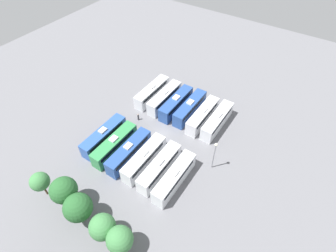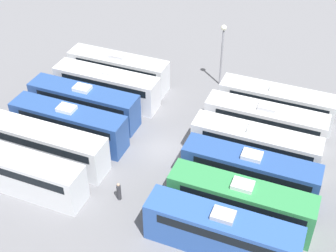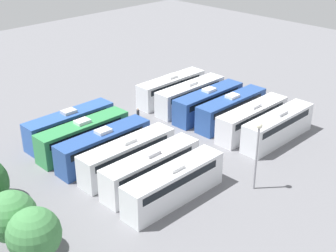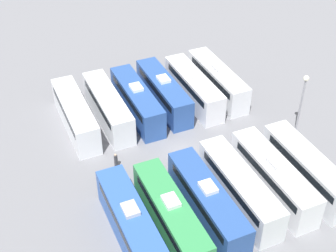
{
  "view_description": "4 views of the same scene",
  "coord_description": "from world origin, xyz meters",
  "px_view_note": "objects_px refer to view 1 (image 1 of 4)",
  "views": [
    {
      "loc": [
        -21.89,
        30.6,
        41.94
      ],
      "look_at": [
        -0.85,
        -1.0,
        2.19
      ],
      "focal_mm": 28.0,
      "sensor_mm": 36.0,
      "label": 1
    },
    {
      "loc": [
        30.11,
        12.92,
        27.9
      ],
      "look_at": [
        -0.59,
        0.5,
        2.43
      ],
      "focal_mm": 50.0,
      "sensor_mm": 36.0,
      "label": 2
    },
    {
      "loc": [
        -34.2,
        34.84,
        25.17
      ],
      "look_at": [
        -0.34,
        1.18,
        2.36
      ],
      "focal_mm": 50.0,
      "sensor_mm": 36.0,
      "label": 3
    },
    {
      "loc": [
        16.27,
        32.98,
        31.31
      ],
      "look_at": [
        1.01,
        -1.53,
        2.72
      ],
      "focal_mm": 50.0,
      "sensor_mm": 36.0,
      "label": 4
    }
  ],
  "objects_px": {
    "bus_6": "(174,177)",
    "bus_7": "(159,167)",
    "bus_3": "(176,103)",
    "tree_0": "(120,239)",
    "tree_1": "(102,227)",
    "tree_4": "(40,182)",
    "bus_1": "(203,115)",
    "bus_10": "(115,145)",
    "bus_4": "(164,98)",
    "bus_11": "(104,136)",
    "bus_9": "(129,152)",
    "worker_person": "(138,117)",
    "bus_8": "(144,158)",
    "tree_3": "(64,190)",
    "bus_5": "(152,92)",
    "light_pole": "(215,151)",
    "tree_2": "(78,208)",
    "bus_0": "(217,120)"
  },
  "relations": [
    {
      "from": "bus_6",
      "to": "light_pole",
      "type": "height_order",
      "value": "light_pole"
    },
    {
      "from": "bus_0",
      "to": "bus_3",
      "type": "bearing_deg",
      "value": 1.0
    },
    {
      "from": "bus_1",
      "to": "tree_3",
      "type": "bearing_deg",
      "value": 73.06
    },
    {
      "from": "bus_3",
      "to": "tree_0",
      "type": "relative_size",
      "value": 1.94
    },
    {
      "from": "bus_1",
      "to": "bus_7",
      "type": "distance_m",
      "value": 16.53
    },
    {
      "from": "tree_0",
      "to": "tree_4",
      "type": "relative_size",
      "value": 1.01
    },
    {
      "from": "bus_4",
      "to": "bus_5",
      "type": "relative_size",
      "value": 1.0
    },
    {
      "from": "tree_0",
      "to": "bus_0",
      "type": "bearing_deg",
      "value": -90.49
    },
    {
      "from": "bus_0",
      "to": "bus_1",
      "type": "bearing_deg",
      "value": 5.77
    },
    {
      "from": "bus_6",
      "to": "bus_11",
      "type": "relative_size",
      "value": 1.0
    },
    {
      "from": "tree_1",
      "to": "tree_4",
      "type": "xyz_separation_m",
      "value": [
        13.83,
        0.27,
        0.5
      ]
    },
    {
      "from": "tree_2",
      "to": "tree_0",
      "type": "bearing_deg",
      "value": 179.9
    },
    {
      "from": "bus_10",
      "to": "worker_person",
      "type": "height_order",
      "value": "bus_10"
    },
    {
      "from": "tree_4",
      "to": "bus_0",
      "type": "bearing_deg",
      "value": -119.09
    },
    {
      "from": "bus_8",
      "to": "tree_1",
      "type": "distance_m",
      "value": 14.88
    },
    {
      "from": "tree_0",
      "to": "bus_9",
      "type": "bearing_deg",
      "value": -54.08
    },
    {
      "from": "bus_11",
      "to": "tree_2",
      "type": "relative_size",
      "value": 1.73
    },
    {
      "from": "bus_11",
      "to": "tree_4",
      "type": "distance_m",
      "value": 14.77
    },
    {
      "from": "bus_1",
      "to": "bus_11",
      "type": "bearing_deg",
      "value": 49.99
    },
    {
      "from": "bus_11",
      "to": "tree_0",
      "type": "bearing_deg",
      "value": 139.82
    },
    {
      "from": "bus_9",
      "to": "tree_4",
      "type": "xyz_separation_m",
      "value": [
        7.09,
        14.3,
        2.11
      ]
    },
    {
      "from": "bus_0",
      "to": "bus_10",
      "type": "height_order",
      "value": "same"
    },
    {
      "from": "bus_7",
      "to": "bus_10",
      "type": "distance_m",
      "value": 10.52
    },
    {
      "from": "tree_4",
      "to": "worker_person",
      "type": "bearing_deg",
      "value": -94.68
    },
    {
      "from": "bus_5",
      "to": "tree_4",
      "type": "distance_m",
      "value": 31.62
    },
    {
      "from": "bus_9",
      "to": "bus_4",
      "type": "bearing_deg",
      "value": -78.99
    },
    {
      "from": "bus_6",
      "to": "bus_7",
      "type": "distance_m",
      "value": 3.49
    },
    {
      "from": "tree_1",
      "to": "light_pole",
      "type": "bearing_deg",
      "value": -110.51
    },
    {
      "from": "tree_0",
      "to": "tree_2",
      "type": "xyz_separation_m",
      "value": [
        8.4,
        -0.01,
        0.4
      ]
    },
    {
      "from": "bus_4",
      "to": "bus_11",
      "type": "relative_size",
      "value": 1.0
    },
    {
      "from": "bus_0",
      "to": "tree_0",
      "type": "relative_size",
      "value": 1.94
    },
    {
      "from": "bus_7",
      "to": "tree_4",
      "type": "relative_size",
      "value": 1.97
    },
    {
      "from": "bus_9",
      "to": "tree_3",
      "type": "relative_size",
      "value": 1.64
    },
    {
      "from": "bus_10",
      "to": "tree_0",
      "type": "distance_m",
      "value": 19.56
    },
    {
      "from": "tree_1",
      "to": "tree_4",
      "type": "height_order",
      "value": "tree_4"
    },
    {
      "from": "bus_1",
      "to": "bus_10",
      "type": "relative_size",
      "value": 1.0
    },
    {
      "from": "bus_9",
      "to": "tree_3",
      "type": "distance_m",
      "value": 13.74
    },
    {
      "from": "bus_8",
      "to": "light_pole",
      "type": "bearing_deg",
      "value": -149.56
    },
    {
      "from": "worker_person",
      "to": "tree_2",
      "type": "bearing_deg",
      "value": 106.49
    },
    {
      "from": "bus_3",
      "to": "bus_10",
      "type": "bearing_deg",
      "value": 78.47
    },
    {
      "from": "bus_10",
      "to": "tree_4",
      "type": "relative_size",
      "value": 1.97
    },
    {
      "from": "bus_4",
      "to": "bus_10",
      "type": "relative_size",
      "value": 1.0
    },
    {
      "from": "bus_3",
      "to": "bus_8",
      "type": "relative_size",
      "value": 1.0
    },
    {
      "from": "tree_0",
      "to": "bus_10",
      "type": "bearing_deg",
      "value": -45.42
    },
    {
      "from": "bus_10",
      "to": "bus_0",
      "type": "bearing_deg",
      "value": -128.73
    },
    {
      "from": "bus_8",
      "to": "tree_3",
      "type": "bearing_deg",
      "value": 67.92
    },
    {
      "from": "tree_4",
      "to": "light_pole",
      "type": "bearing_deg",
      "value": -135.58
    },
    {
      "from": "bus_8",
      "to": "bus_11",
      "type": "xyz_separation_m",
      "value": [
        10.25,
        0.07,
        0.0
      ]
    },
    {
      "from": "bus_6",
      "to": "bus_8",
      "type": "distance_m",
      "value": 7.06
    },
    {
      "from": "bus_6",
      "to": "bus_9",
      "type": "height_order",
      "value": "same"
    }
  ]
}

